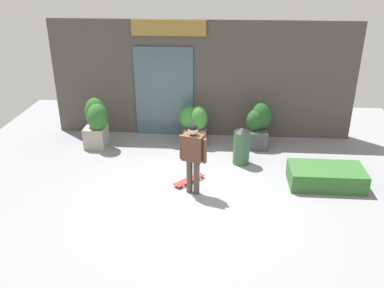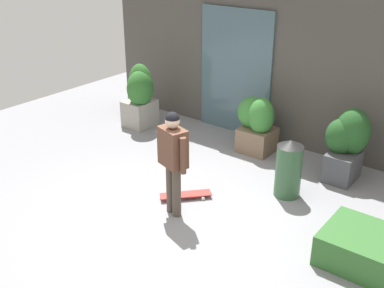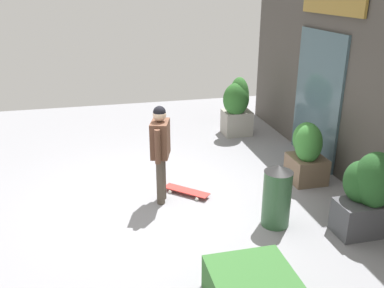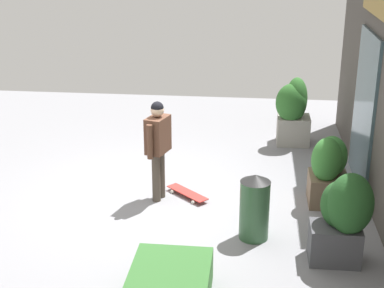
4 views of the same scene
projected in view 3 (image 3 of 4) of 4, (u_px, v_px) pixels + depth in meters
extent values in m
plane|color=gray|center=(162.00, 200.00, 6.76)|extent=(12.00, 12.00, 0.00)
cube|color=#4C4742|center=(359.00, 92.00, 6.90)|extent=(8.30, 0.25, 3.21)
cube|color=#47606B|center=(317.00, 98.00, 7.94)|extent=(1.62, 0.06, 2.51)
cube|color=olive|center=(332.00, 2.00, 7.15)|extent=(1.97, 0.05, 0.41)
cylinder|color=#4C4238|center=(162.00, 176.00, 6.68)|extent=(0.13, 0.13, 0.79)
cylinder|color=#4C4238|center=(161.00, 181.00, 6.53)|extent=(0.13, 0.13, 0.79)
cube|color=brown|center=(160.00, 139.00, 6.36)|extent=(0.48, 0.37, 0.56)
cylinder|color=brown|center=(162.00, 135.00, 6.61)|extent=(0.09, 0.09, 0.53)
cylinder|color=brown|center=(158.00, 147.00, 6.13)|extent=(0.09, 0.09, 0.53)
sphere|color=beige|center=(159.00, 115.00, 6.22)|extent=(0.20, 0.20, 0.20)
sphere|color=black|center=(159.00, 112.00, 6.21)|extent=(0.19, 0.19, 0.19)
cube|color=red|center=(186.00, 191.00, 6.93)|extent=(0.68, 0.72, 0.02)
cylinder|color=silver|center=(203.00, 194.00, 6.91)|extent=(0.06, 0.06, 0.05)
cylinder|color=silver|center=(197.00, 199.00, 6.74)|extent=(0.06, 0.06, 0.05)
cylinder|color=silver|center=(177.00, 187.00, 7.15)|extent=(0.06, 0.06, 0.05)
cylinder|color=silver|center=(170.00, 192.00, 6.97)|extent=(0.06, 0.06, 0.05)
cube|color=#47474C|center=(358.00, 218.00, 5.78)|extent=(0.46, 0.64, 0.49)
ellipsoid|color=#235123|center=(375.00, 182.00, 5.53)|extent=(0.45, 0.37, 0.78)
ellipsoid|color=#235123|center=(375.00, 180.00, 5.57)|extent=(0.58, 0.57, 0.79)
ellipsoid|color=#235123|center=(361.00, 182.00, 5.69)|extent=(0.51, 0.45, 0.61)
cube|color=brown|center=(306.00, 169.00, 7.35)|extent=(0.61, 0.58, 0.46)
ellipsoid|color=#387A33|center=(307.00, 140.00, 7.31)|extent=(0.60, 0.48, 0.62)
ellipsoid|color=#387A33|center=(309.00, 143.00, 7.06)|extent=(0.48, 0.46, 0.69)
cube|color=gray|center=(237.00, 122.00, 9.65)|extent=(0.54, 0.63, 0.56)
ellipsoid|color=#2D6628|center=(239.00, 96.00, 9.38)|extent=(0.56, 0.43, 0.86)
ellipsoid|color=#2D6628|center=(236.00, 99.00, 9.31)|extent=(0.52, 0.59, 0.74)
cylinder|color=#335938|center=(277.00, 199.00, 5.94)|extent=(0.41, 0.41, 0.84)
cone|color=black|center=(279.00, 169.00, 5.77)|extent=(0.41, 0.41, 0.10)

